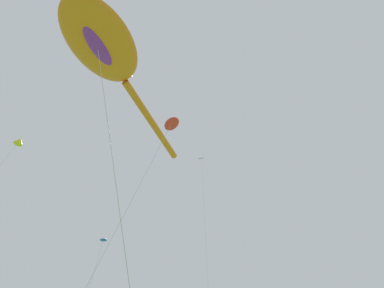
{
  "coord_description": "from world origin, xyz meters",
  "views": [
    {
      "loc": [
        -5.09,
        -1.43,
        1.42
      ],
      "look_at": [
        0.16,
        6.27,
        9.97
      ],
      "focal_mm": 26.3,
      "sensor_mm": 36.0,
      "label": 1
    }
  ],
  "objects": [
    {
      "name": "big_show_kite",
      "position": [
        -4.67,
        8.15,
        16.38
      ],
      "size": [
        12.07,
        9.3,
        17.06
      ],
      "rotation": [
        0.0,
        0.0,
        -2.53
      ],
      "color": "orange",
      "rests_on": "ground"
    },
    {
      "name": "small_kite_streamer_purple",
      "position": [
        -7.43,
        21.35,
        17.71
      ],
      "size": [
        2.01,
        4.09,
        18.18
      ],
      "rotation": [
        0.0,
        0.0,
        -1.83
      ],
      "color": "yellow",
      "rests_on": "ground"
    },
    {
      "name": "small_kite_tiny_distant",
      "position": [
        1.77,
        22.28,
        11.16
      ],
      "size": [
        0.74,
        3.18,
        11.76
      ],
      "rotation": [
        0.0,
        0.0,
        -0.6
      ],
      "color": "blue",
      "rests_on": "ground"
    },
    {
      "name": "small_kite_stunt_black",
      "position": [
        0.94,
        9.84,
        14.78
      ],
      "size": [
        4.77,
        1.37,
        15.2
      ],
      "rotation": [
        0.0,
        0.0,
        -1.4
      ],
      "color": "red",
      "rests_on": "ground"
    },
    {
      "name": "small_kite_triangle_green",
      "position": [
        11.87,
        21.16,
        21.23
      ],
      "size": [
        1.74,
        1.42,
        24.87
      ],
      "rotation": [
        0.0,
        0.0,
        -2.48
      ],
      "color": "blue",
      "rests_on": "ground"
    }
  ]
}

